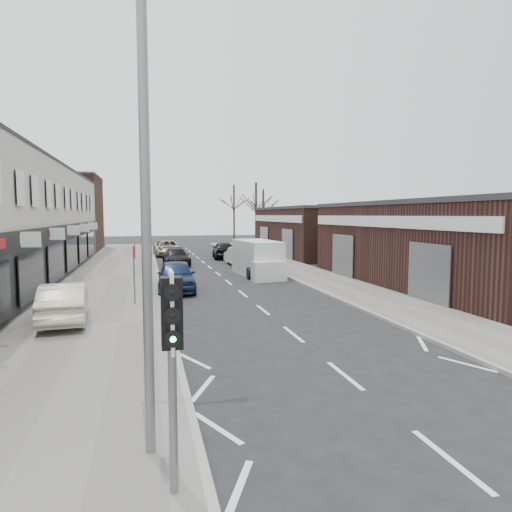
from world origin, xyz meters
TOP-DOWN VIEW (x-y plane):
  - ground at (0.00, 0.00)m, footprint 160.00×160.00m
  - pavement_left at (-6.75, 22.00)m, footprint 5.50×64.00m
  - pavement_right at (5.75, 22.00)m, footprint 3.50×64.00m
  - brick_block_far at (-13.50, 45.00)m, footprint 8.00×10.00m
  - right_unit_near at (12.50, 14.00)m, footprint 10.00×18.00m
  - right_unit_far at (12.50, 34.00)m, footprint 10.00×16.00m
  - tree_far_a at (9.00, 48.00)m, footprint 3.60×3.60m
  - tree_far_b at (11.50, 54.00)m, footprint 3.60×3.60m
  - tree_far_c at (8.50, 60.00)m, footprint 3.60×3.60m
  - traffic_light at (-4.40, -2.02)m, footprint 0.28×0.60m
  - street_lamp at (-4.53, -0.80)m, footprint 2.23×0.22m
  - warning_sign at (-5.16, 12.00)m, footprint 0.12×0.80m
  - white_van at (2.41, 20.51)m, footprint 2.47×6.02m
  - sedan_on_pavement at (-7.58, 9.16)m, footprint 1.88×4.43m
  - parked_car_left_a at (-3.18, 15.71)m, footprint 2.06×4.75m
  - parked_car_left_b at (-2.36, 27.89)m, footprint 2.10×4.69m
  - parked_car_left_c at (-2.63, 36.65)m, footprint 2.73×5.48m
  - parked_car_right_a at (2.41, 26.72)m, footprint 1.70×4.50m
  - parked_car_right_b at (2.20, 32.66)m, footprint 2.26×4.76m

SIDE VIEW (x-z plane):
  - ground at x=0.00m, z-range 0.00..0.00m
  - tree_far_a at x=9.00m, z-range -4.00..4.00m
  - tree_far_b at x=11.50m, z-range -3.75..3.75m
  - tree_far_c at x=8.50m, z-range -4.25..4.25m
  - pavement_left at x=-6.75m, z-range 0.00..0.12m
  - pavement_right at x=5.75m, z-range 0.00..0.12m
  - parked_car_left_b at x=-2.36m, z-range 0.00..1.34m
  - parked_car_right_a at x=2.41m, z-range 0.00..1.47m
  - parked_car_left_c at x=-2.63m, z-range 0.00..1.49m
  - parked_car_right_b at x=2.20m, z-range 0.00..1.57m
  - parked_car_left_a at x=-3.18m, z-range 0.00..1.59m
  - sedan_on_pavement at x=-7.58m, z-range 0.12..1.54m
  - white_van at x=2.41m, z-range -0.06..2.22m
  - warning_sign at x=-5.16m, z-range 0.85..3.55m
  - right_unit_near at x=12.50m, z-range 0.00..4.50m
  - right_unit_far at x=12.50m, z-range 0.00..4.50m
  - traffic_light at x=-4.40m, z-range 0.86..3.96m
  - brick_block_far at x=-13.50m, z-range 0.00..8.00m
  - street_lamp at x=-4.53m, z-range 0.62..8.62m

